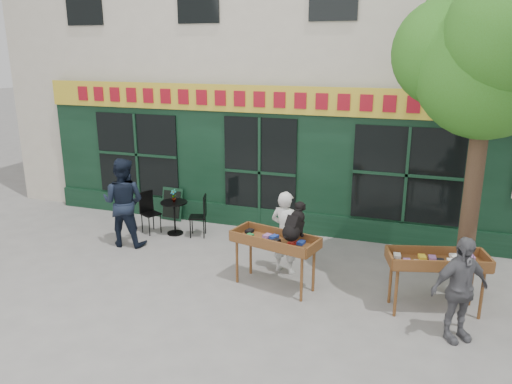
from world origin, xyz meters
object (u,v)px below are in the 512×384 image
book_cart_center (275,243)px  man_left (123,202)px  woman (285,232)px  bistro_table (174,211)px  dog (294,221)px  book_cart_right (437,263)px  man_right (460,289)px

book_cart_center → man_left: size_ratio=0.85×
woman → bistro_table: (-2.90, 1.11, -0.24)m
book_cart_center → dog: 0.59m
man_left → book_cart_center: bearing=158.4°
woman → man_left: size_ratio=0.83×
book_cart_right → bistro_table: size_ratio=2.12×
book_cart_center → woman: 0.65m
book_cart_center → man_left: (-3.60, 0.86, 0.13)m
bistro_table → man_left: (-0.70, -0.90, 0.40)m
book_cart_right → bistro_table: (-5.56, 1.73, -0.28)m
book_cart_center → woman: woman is taller
woman → man_right: 3.26m
book_cart_center → dog: bearing=5.7°
man_left → book_cart_right: bearing=164.3°
bistro_table → woman: bearing=-21.0°
dog → bistro_table: bearing=164.7°
man_right → bistro_table: (-5.86, 2.48, -0.24)m
dog → man_left: size_ratio=0.32×
book_cart_center → man_right: bearing=0.2°
book_cart_center → dog: dog is taller
man_left → dog: bearing=158.9°
woman → bistro_table: woman is taller
book_cart_right → man_right: (0.30, -0.75, -0.04)m
book_cart_right → woman: bearing=151.5°
dog → man_right: (2.60, -0.67, -0.50)m
woman → man_left: bearing=10.4°
woman → bistro_table: 3.12m
dog → man_right: dog is taller
book_cart_center → man_left: 3.71m
book_cart_right → man_left: 6.31m
bistro_table → book_cart_center: bearing=-31.3°
dog → bistro_table: dog is taller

